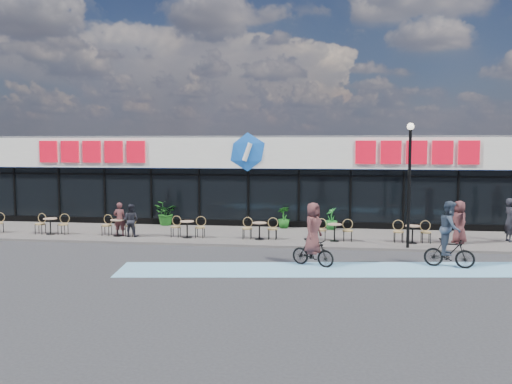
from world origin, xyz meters
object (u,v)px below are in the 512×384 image
at_px(potted_plant_left, 164,213).
at_px(cyclist_b, 450,238).
at_px(patron_right, 131,220).
at_px(pedestrian_b, 510,220).
at_px(lamp_post, 409,174).
at_px(pedestrian_a, 459,222).
at_px(potted_plant_mid, 284,217).
at_px(potted_plant_right, 331,219).
at_px(cyclist_a, 313,239).
at_px(patron_left, 120,219).

height_order(potted_plant_left, cyclist_b, cyclist_b).
xyz_separation_m(patron_right, pedestrian_b, (16.19, 0.99, 0.19)).
height_order(lamp_post, potted_plant_left, lamp_post).
bearing_deg(potted_plant_left, cyclist_b, -30.78).
distance_m(patron_right, cyclist_b, 13.32).
xyz_separation_m(potted_plant_left, pedestrian_a, (13.57, -3.14, 0.26)).
distance_m(potted_plant_mid, pedestrian_a, 8.12).
distance_m(potted_plant_mid, potted_plant_right, 2.29).
xyz_separation_m(lamp_post, potted_plant_left, (-11.34, 4.41, -2.30)).
distance_m(potted_plant_left, pedestrian_b, 15.95).
bearing_deg(potted_plant_left, potted_plant_mid, -0.83).
relative_size(potted_plant_left, potted_plant_mid, 1.20).
xyz_separation_m(lamp_post, cyclist_a, (-3.63, -3.34, -2.08)).
xyz_separation_m(potted_plant_left, cyclist_a, (7.71, -7.75, 0.22)).
distance_m(potted_plant_left, patron_left, 3.50).
bearing_deg(lamp_post, patron_right, 175.39).
bearing_deg(pedestrian_b, patron_left, 84.18).
xyz_separation_m(potted_plant_left, patron_left, (-1.00, -3.35, 0.12)).
distance_m(lamp_post, potted_plant_mid, 7.25).
distance_m(potted_plant_left, cyclist_b, 14.33).
bearing_deg(cyclist_a, potted_plant_mid, 102.25).
distance_m(patron_left, pedestrian_a, 14.57).
distance_m(potted_plant_right, cyclist_a, 7.57).
relative_size(pedestrian_b, cyclist_a, 0.83).
distance_m(potted_plant_right, patron_right, 9.36).
xyz_separation_m(patron_left, pedestrian_b, (16.75, 0.87, 0.17)).
relative_size(potted_plant_right, patron_left, 0.70).
height_order(potted_plant_mid, pedestrian_a, pedestrian_a).
xyz_separation_m(patron_left, pedestrian_a, (14.57, 0.20, 0.13)).
bearing_deg(patron_left, patron_right, 160.35).
height_order(patron_left, cyclist_a, cyclist_a).
xyz_separation_m(potted_plant_mid, cyclist_b, (6.26, -7.25, 0.39)).
height_order(potted_plant_left, patron_right, patron_right).
bearing_deg(cyclist_b, cyclist_a, -174.77).
height_order(potted_plant_right, patron_left, patron_left).
xyz_separation_m(lamp_post, patron_right, (-11.78, 0.95, -2.20)).
height_order(pedestrian_b, cyclist_b, cyclist_b).
bearing_deg(pedestrian_a, lamp_post, -81.09).
relative_size(potted_plant_mid, pedestrian_b, 0.57).
bearing_deg(patron_right, potted_plant_mid, -147.41).
xyz_separation_m(potted_plant_right, pedestrian_a, (5.23, -2.93, 0.36)).
relative_size(lamp_post, potted_plant_mid, 4.69).
height_order(potted_plant_mid, cyclist_b, cyclist_b).
relative_size(potted_plant_mid, pedestrian_a, 0.59).
xyz_separation_m(potted_plant_mid, potted_plant_right, (2.29, -0.13, 0.00)).
xyz_separation_m(lamp_post, potted_plant_mid, (-5.29, 4.33, -2.41)).
bearing_deg(patron_left, cyclist_a, 145.32).
bearing_deg(potted_plant_left, patron_left, -106.65).
relative_size(potted_plant_left, patron_right, 0.86).
height_order(potted_plant_right, cyclist_a, cyclist_a).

